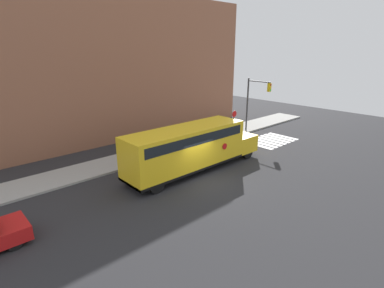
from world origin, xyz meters
TOP-DOWN VIEW (x-y plane):
  - ground_plane at (0.00, 0.00)m, footprint 60.00×60.00m
  - sidewalk_strip at (0.00, 6.50)m, footprint 44.00×3.00m
  - building_backdrop at (0.00, 13.00)m, footprint 32.00×4.00m
  - crosswalk_stripes at (10.96, 2.00)m, footprint 4.70×3.20m
  - school_bus at (0.44, 1.62)m, footprint 11.05×2.57m
  - stop_sign at (9.90, 5.67)m, footprint 0.62×0.10m
  - traffic_light at (11.91, 4.83)m, footprint 0.28×2.68m

SIDE VIEW (x-z plane):
  - ground_plane at x=0.00m, z-range 0.00..0.00m
  - crosswalk_stripes at x=10.96m, z-range 0.00..0.01m
  - sidewalk_strip at x=0.00m, z-range 0.00..0.15m
  - stop_sign at x=9.90m, z-range 0.36..2.78m
  - school_bus at x=0.44m, z-range 0.23..3.44m
  - traffic_light at x=11.91m, z-range 0.84..6.30m
  - building_backdrop at x=0.00m, z-range 0.00..13.04m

